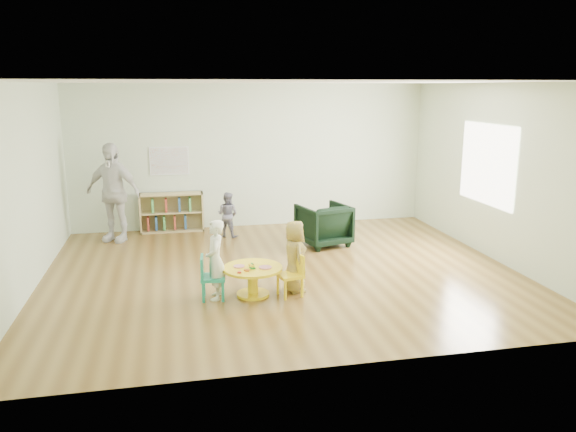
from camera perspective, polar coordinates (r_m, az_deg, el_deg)
The scene contains 11 objects.
room at distance 8.14m, azimuth -0.59°, elevation 7.05°, with size 7.10×7.00×2.80m.
activity_table at distance 7.54m, azimuth -3.60°, elevation -6.07°, with size 0.80×0.80×0.44m.
kid_chair_left at distance 7.46m, azimuth -7.98°, elevation -6.07°, with size 0.34×0.34×0.59m.
kid_chair_right at distance 7.52m, azimuth 0.50°, elevation -5.85°, with size 0.37×0.37×0.57m.
bookshelf at distance 11.06m, azimuth -11.79°, elevation 0.36°, with size 1.20×0.30×0.75m.
alphabet_poster at distance 11.01m, azimuth -11.96°, elevation 5.50°, with size 0.74×0.01×0.54m.
armchair at distance 9.88m, azimuth 3.64°, elevation -0.89°, with size 0.79×0.81×0.74m, color black.
child_left at distance 7.41m, azimuth -7.40°, elevation -4.43°, with size 0.39×0.25×1.06m, color white.
child_right at distance 7.62m, azimuth 0.67°, elevation -4.12°, with size 0.48×0.31×0.99m, color yellow.
toddler at distance 10.46m, azimuth -6.16°, elevation 0.15°, with size 0.41×0.32×0.84m, color #19183D.
adult_caretaker at distance 10.52m, azimuth -17.39°, elevation 2.30°, with size 1.04×0.43×1.78m, color white.
Camera 1 is at (-1.56, -7.94, 2.74)m, focal length 35.00 mm.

